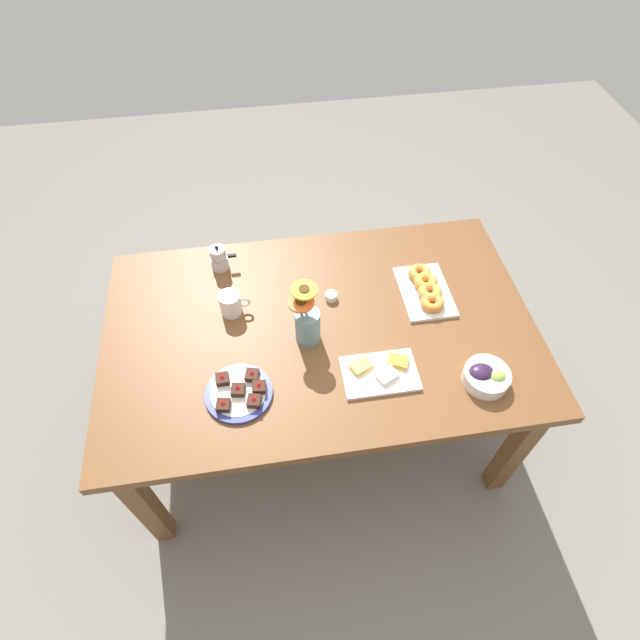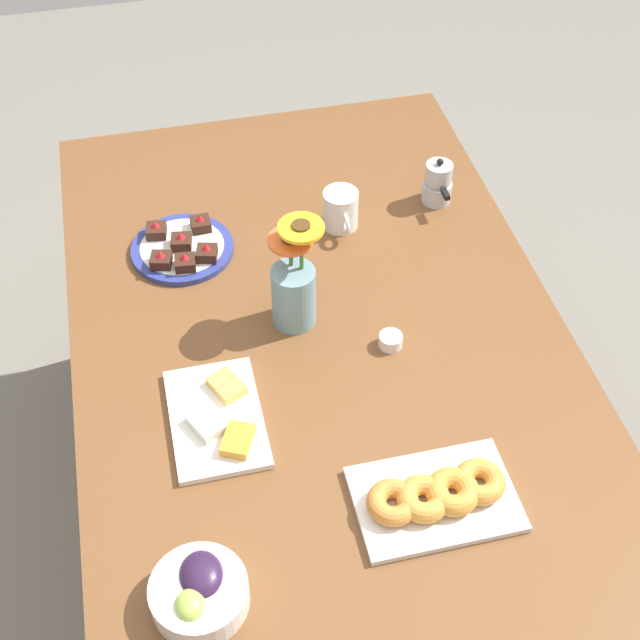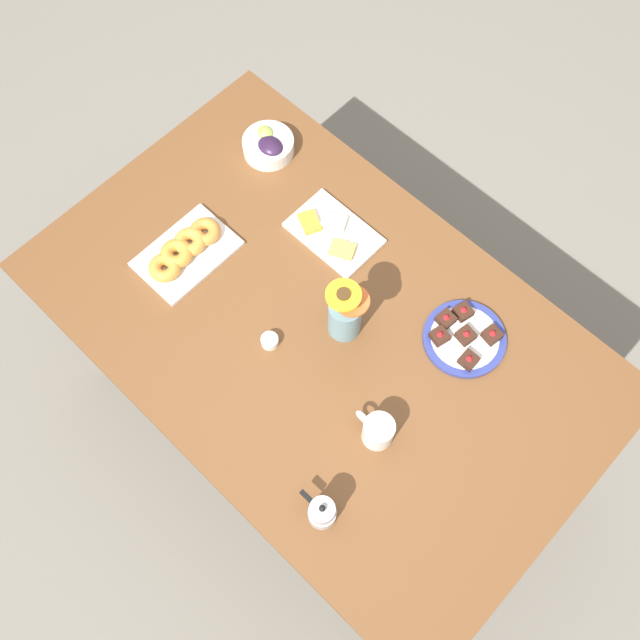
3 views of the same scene
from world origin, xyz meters
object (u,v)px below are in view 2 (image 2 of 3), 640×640
(cheese_platter, at_px, (218,418))
(croissant_platter, at_px, (437,496))
(jam_cup_honey, at_px, (391,340))
(flower_vase, at_px, (294,289))
(coffee_mug, at_px, (341,209))
(moka_pot, at_px, (438,184))
(dining_table, at_px, (320,361))
(grape_bowl, at_px, (199,592))
(dessert_plate, at_px, (182,248))

(cheese_platter, relative_size, croissant_platter, 0.93)
(jam_cup_honey, bearing_deg, flower_vase, -123.91)
(coffee_mug, relative_size, moka_pot, 0.97)
(dining_table, bearing_deg, flower_vase, -141.50)
(flower_vase, bearing_deg, grape_bowl, -25.64)
(grape_bowl, xyz_separation_m, jam_cup_honey, (-0.46, 0.45, -0.01))
(cheese_platter, height_order, dessert_plate, dessert_plate)
(cheese_platter, bearing_deg, dining_table, 126.56)
(dining_table, distance_m, cheese_platter, 0.31)
(dessert_plate, distance_m, flower_vase, 0.34)
(croissant_platter, xyz_separation_m, dessert_plate, (-0.74, -0.35, -0.01))
(moka_pot, bearing_deg, dining_table, -45.72)
(flower_vase, bearing_deg, moka_pot, 126.77)
(dining_table, relative_size, jam_cup_honey, 33.33)
(coffee_mug, xyz_separation_m, croissant_platter, (0.75, -0.02, -0.02))
(grape_bowl, height_order, croissant_platter, grape_bowl)
(coffee_mug, relative_size, jam_cup_honey, 2.41)
(flower_vase, height_order, moka_pot, flower_vase)
(jam_cup_honey, distance_m, moka_pot, 0.48)
(jam_cup_honey, bearing_deg, dessert_plate, -135.03)
(croissant_platter, bearing_deg, cheese_platter, -127.29)
(dining_table, distance_m, dessert_plate, 0.41)
(dining_table, xyz_separation_m, cheese_platter, (0.17, -0.24, 0.10))
(dining_table, distance_m, coffee_mug, 0.37)
(cheese_platter, bearing_deg, coffee_mug, 144.05)
(grape_bowl, height_order, flower_vase, flower_vase)
(dessert_plate, bearing_deg, croissant_platter, 25.03)
(jam_cup_honey, distance_m, flower_vase, 0.22)
(croissant_platter, xyz_separation_m, jam_cup_honey, (-0.37, 0.03, -0.01))
(flower_vase, bearing_deg, cheese_platter, -40.53)
(dining_table, bearing_deg, cheese_platter, -53.44)
(flower_vase, bearing_deg, dining_table, 38.50)
(jam_cup_honey, bearing_deg, moka_pot, 150.82)
(coffee_mug, xyz_separation_m, dessert_plate, (0.01, -0.37, -0.04))
(dining_table, bearing_deg, jam_cup_honey, 64.06)
(dining_table, relative_size, moka_pot, 13.45)
(grape_bowl, xyz_separation_m, flower_vase, (-0.57, 0.27, 0.06))
(dining_table, bearing_deg, croissant_platter, 13.58)
(dining_table, xyz_separation_m, grape_bowl, (0.52, -0.32, 0.12))
(coffee_mug, distance_m, flower_vase, 0.32)
(grape_bowl, height_order, jam_cup_honey, grape_bowl)
(flower_vase, xyz_separation_m, moka_pot, (-0.30, 0.41, -0.04))
(jam_cup_honey, xyz_separation_m, dessert_plate, (-0.37, -0.37, -0.00))
(cheese_platter, distance_m, flower_vase, 0.31)
(croissant_platter, bearing_deg, dessert_plate, -154.97)
(coffee_mug, xyz_separation_m, jam_cup_honey, (0.38, 0.01, -0.03))
(grape_bowl, relative_size, jam_cup_honey, 3.28)
(coffee_mug, height_order, jam_cup_honey, coffee_mug)
(croissant_platter, bearing_deg, coffee_mug, 178.68)
(jam_cup_honey, height_order, dessert_plate, dessert_plate)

